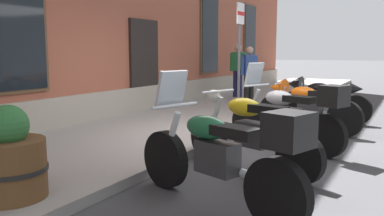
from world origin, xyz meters
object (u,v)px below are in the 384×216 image
Objects in this scene: pedestrian_striped_shirt at (238,67)px; parking_sign at (240,43)px; barrel_planter at (10,161)px; motorcycle_orange_sport at (304,103)px; pedestrian_blue_top at (249,71)px; motorcycle_yellow_naked at (249,133)px; motorcycle_black_sport at (319,97)px; motorcycle_silver_touring at (290,114)px; motorcycle_green_touring at (222,154)px.

pedestrian_striped_shirt is 3.93m from parking_sign.
motorcycle_orange_sport is at bearing -16.24° from barrel_planter.
pedestrian_striped_shirt is (0.87, 0.71, 0.06)m from pedestrian_blue_top.
barrel_planter is at bearing 163.76° from motorcycle_orange_sport.
motorcycle_orange_sport is 3.85m from pedestrian_blue_top.
motorcycle_yellow_naked is 0.83× the size of parking_sign.
motorcycle_black_sport is at bearing -0.19° from motorcycle_orange_sport.
motorcycle_silver_touring reaches higher than barrel_planter.
parking_sign is at bearing 20.52° from motorcycle_green_touring.
motorcycle_yellow_naked is 0.99× the size of motorcycle_black_sport.
motorcycle_silver_touring is 1.32× the size of pedestrian_blue_top.
motorcycle_green_touring is 2.72m from motorcycle_silver_touring.
pedestrian_blue_top is 0.94× the size of pedestrian_striped_shirt.
barrel_planter is at bearing -174.87° from pedestrian_blue_top.
motorcycle_black_sport is 3.97m from pedestrian_striped_shirt.
pedestrian_blue_top is 8.41m from barrel_planter.
motorcycle_silver_touring is 6.37m from pedestrian_striped_shirt.
motorcycle_green_touring is 2.05m from barrel_planter.
motorcycle_green_touring is at bearing -177.62° from motorcycle_black_sport.
barrel_planter is at bearing 179.58° from parking_sign.
pedestrian_striped_shirt is (3.93, 3.01, 0.50)m from motorcycle_orange_sport.
barrel_planter reaches higher than motorcycle_black_sport.
motorcycle_orange_sport is at bearing -143.11° from pedestrian_blue_top.
pedestrian_striped_shirt is at bearing 49.86° from motorcycle_black_sport.
barrel_planter is (-8.36, -0.75, -0.50)m from pedestrian_blue_top.
motorcycle_green_touring is 1.01× the size of motorcycle_black_sport.
motorcycle_black_sport is at bearing -0.21° from motorcycle_yellow_naked.
pedestrian_blue_top is at bearing 54.08° from motorcycle_black_sport.
parking_sign is at bearing -0.42° from barrel_planter.
pedestrian_blue_top is 2.90m from parking_sign.
pedestrian_striped_shirt is (6.86, 3.00, 0.56)m from motorcycle_yellow_naked.
pedestrian_blue_top is 1.70× the size of barrel_planter.
motorcycle_orange_sport is (4.30, 0.24, -0.01)m from motorcycle_green_touring.
barrel_planter reaches higher than motorcycle_yellow_naked.
pedestrian_blue_top is (5.99, 2.28, 0.50)m from motorcycle_yellow_naked.
motorcycle_green_touring is 1.03× the size of motorcycle_yellow_naked.
motorcycle_yellow_naked is at bearing -32.89° from barrel_planter.
motorcycle_silver_touring is at bearing 1.83° from motorcycle_green_touring.
pedestrian_striped_shirt is 0.67× the size of parking_sign.
pedestrian_blue_top reaches higher than barrel_planter.
pedestrian_blue_top reaches higher than motorcycle_silver_touring.
motorcycle_green_touring is at bearing -178.17° from motorcycle_silver_touring.
motorcycle_silver_touring reaches higher than motorcycle_orange_sport.
parking_sign is (-3.57, -1.50, 0.66)m from pedestrian_striped_shirt.
motorcycle_silver_touring is at bearing -139.54° from parking_sign.
parking_sign is (3.30, 1.49, 1.22)m from motorcycle_yellow_naked.
parking_sign reaches higher than motorcycle_silver_touring.
pedestrian_blue_top is at bearing 5.13° from barrel_planter.
parking_sign reaches higher than motorcycle_black_sport.
motorcycle_green_touring is 1.02× the size of motorcycle_silver_touring.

